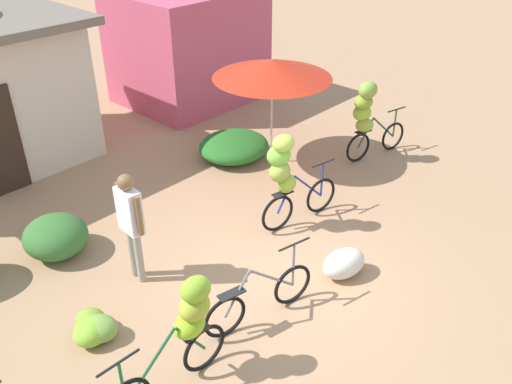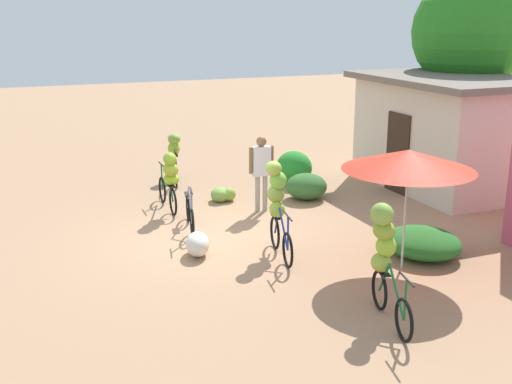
% 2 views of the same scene
% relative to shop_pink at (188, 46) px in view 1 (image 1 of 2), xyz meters
% --- Properties ---
extents(ground_plane, '(60.00, 60.00, 0.00)m').
position_rel_shop_pink_xyz_m(ground_plane, '(-4.04, -6.53, -1.36)').
color(ground_plane, tan).
extents(shop_pink, '(3.20, 2.80, 2.73)m').
position_rel_shop_pink_xyz_m(shop_pink, '(0.00, 0.00, 0.00)').
color(shop_pink, '#C64E6C').
rests_on(shop_pink, ground).
extents(hedge_bush_front_right, '(0.97, 1.00, 0.63)m').
position_rel_shop_pink_xyz_m(hedge_bush_front_right, '(-5.85, -3.55, -1.05)').
color(hedge_bush_front_right, '#35692F').
rests_on(hedge_bush_front_right, ground).
extents(hedge_bush_mid, '(1.50, 1.39, 0.50)m').
position_rel_shop_pink_xyz_m(hedge_bush_mid, '(-1.66, -3.25, -1.11)').
color(hedge_bush_mid, '#266C26').
rests_on(hedge_bush_mid, ground).
extents(market_umbrella, '(2.28, 2.28, 2.15)m').
position_rel_shop_pink_xyz_m(market_umbrella, '(-1.29, -3.96, 0.61)').
color(market_umbrella, beige).
rests_on(market_umbrella, ground).
extents(bicycle_near_pile, '(1.71, 0.43, 1.43)m').
position_rel_shop_pink_xyz_m(bicycle_near_pile, '(-6.04, -6.89, -0.53)').
color(bicycle_near_pile, black).
rests_on(bicycle_near_pile, ground).
extents(bicycle_center_loaded, '(1.67, 0.41, 1.01)m').
position_rel_shop_pink_xyz_m(bicycle_center_loaded, '(-4.74, -6.83, -1.02)').
color(bicycle_center_loaded, black).
rests_on(bicycle_center_loaded, ground).
extents(bicycle_by_shop, '(1.59, 0.50, 1.74)m').
position_rel_shop_pink_xyz_m(bicycle_by_shop, '(-2.87, -5.68, -0.35)').
color(bicycle_by_shop, black).
rests_on(bicycle_by_shop, ground).
extents(bicycle_rightmost, '(1.58, 0.58, 1.71)m').
position_rel_shop_pink_xyz_m(bicycle_rightmost, '(0.09, -5.28, -0.35)').
color(bicycle_rightmost, black).
rests_on(bicycle_rightmost, ground).
extents(banana_pile_on_ground, '(0.71, 0.78, 0.33)m').
position_rel_shop_pink_xyz_m(banana_pile_on_ground, '(-6.44, -5.51, -1.20)').
color(banana_pile_on_ground, olive).
rests_on(banana_pile_on_ground, ground).
extents(produce_sack, '(0.79, 0.61, 0.44)m').
position_rel_shop_pink_xyz_m(produce_sack, '(-3.26, -7.13, -1.14)').
color(produce_sack, silver).
rests_on(produce_sack, ground).
extents(person_vendor, '(0.23, 0.58, 1.73)m').
position_rel_shop_pink_xyz_m(person_vendor, '(-5.35, -4.96, -0.30)').
color(person_vendor, gray).
rests_on(person_vendor, ground).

